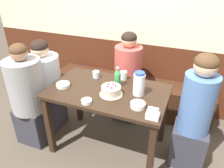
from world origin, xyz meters
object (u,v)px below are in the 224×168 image
bowl_side_dish (87,101)px  glass_water_tall (124,75)px  water_pitcher (139,84)px  napkin_holder (153,114)px  person_dark_striped (28,97)px  birthday_cake (111,90)px  bowl_rice_small (63,85)px  person_teal_shirt (127,79)px  bench_seat (130,94)px  glass_tumbler_short (96,74)px  person_grey_tee (194,117)px  person_pale_blue_shirt (46,86)px  bowl_soup_white (138,105)px  soju_bottle (117,77)px

bowl_side_dish → glass_water_tall: glass_water_tall is taller
water_pitcher → napkin_holder: (0.22, -0.33, -0.08)m
person_dark_striped → birthday_cake: bearing=9.6°
bowl_side_dish → bowl_rice_small: bearing=154.0°
bowl_rice_small → bowl_side_dish: 0.42m
person_teal_shirt → napkin_holder: bearing=29.4°
person_teal_shirt → person_dark_striped: size_ratio=0.99×
glass_water_tall → birthday_cake: bearing=-91.0°
water_pitcher → bowl_side_dish: size_ratio=2.38×
glass_water_tall → bench_seat: bearing=97.2°
bench_seat → glass_water_tall: glass_water_tall is taller
bench_seat → glass_tumbler_short: glass_tumbler_short is taller
water_pitcher → person_grey_tee: size_ratio=0.19×
water_pitcher → person_pale_blue_shirt: size_ratio=0.21×
napkin_holder → glass_tumbler_short: 0.91m
glass_water_tall → bowl_side_dish: bearing=-105.7°
bowl_side_dish → glass_water_tall: bearing=74.3°
water_pitcher → napkin_holder: bearing=-56.8°
bowl_soup_white → person_pale_blue_shirt: person_pale_blue_shirt is taller
person_pale_blue_shirt → person_dark_striped: 0.31m
person_dark_striped → soju_bottle: bearing=19.7°
bench_seat → person_dark_striped: size_ratio=1.84×
bowl_soup_white → bowl_rice_small: 0.84m
napkin_holder → person_teal_shirt: person_teal_shirt is taller
bowl_side_dish → person_pale_blue_shirt: bearing=154.2°
bench_seat → glass_water_tall: (0.07, -0.54, 0.57)m
birthday_cake → person_dark_striped: person_dark_striped is taller
water_pitcher → bowl_side_dish: 0.53m
soju_bottle → bowl_rice_small: 0.58m
person_teal_shirt → birthday_cake: bearing=4.4°
glass_tumbler_short → glass_water_tall: bearing=14.3°
water_pitcher → glass_water_tall: (-0.24, 0.25, -0.07)m
bowl_soup_white → person_dark_striped: size_ratio=0.11×
bowl_rice_small → person_dark_striped: size_ratio=0.12×
bowl_soup_white → glass_water_tall: size_ratio=1.47×
glass_water_tall → glass_tumbler_short: size_ratio=1.21×
glass_tumbler_short → person_grey_tee: (1.10, -0.11, -0.20)m
water_pitcher → bowl_rice_small: 0.80m
person_grey_tee → person_dark_striped: 1.77m
bowl_soup_white → birthday_cake: bearing=159.5°
person_teal_shirt → bowl_soup_white: bearing=23.9°
napkin_holder → birthday_cake: bearing=154.3°
bowl_soup_white → glass_tumbler_short: size_ratio=1.77×
birthday_cake → glass_water_tall: (0.01, 0.35, 0.00)m
soju_bottle → person_pale_blue_shirt: (-0.93, -0.03, -0.28)m
birthday_cake → bowl_side_dish: size_ratio=2.27×
bowl_rice_small → person_dark_striped: bearing=-163.8°
soju_bottle → person_teal_shirt: 0.60m
glass_water_tall → glass_tumbler_short: 0.31m
water_pitcher → soju_bottle: bearing=164.0°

